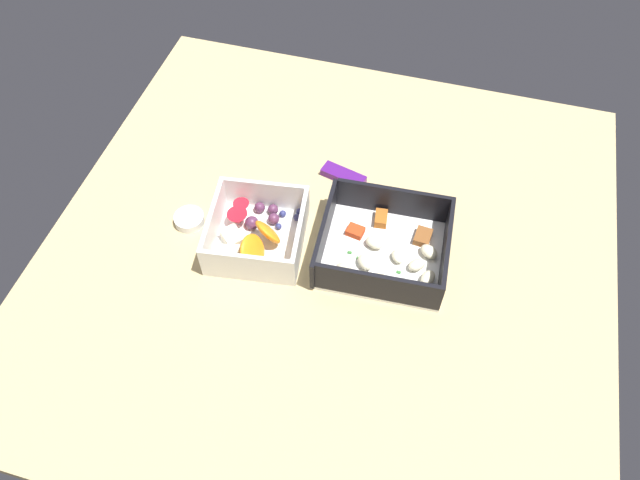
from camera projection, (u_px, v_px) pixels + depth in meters
table_surface at (328, 251)px, 86.90cm from camera, size 80.00×80.00×2.00cm
pasta_container at (385, 248)px, 83.73cm from camera, size 18.33×16.39×5.92cm
fruit_bowl at (255, 233)px, 84.91cm from camera, size 14.73×15.03×5.72cm
candy_bar at (343, 176)px, 93.18cm from camera, size 7.38×4.06×1.20cm
paper_cup_liner at (189, 219)px, 88.08cm from camera, size 4.37×4.37×1.41cm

